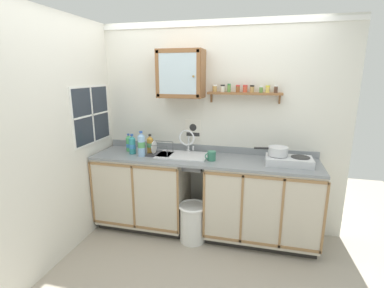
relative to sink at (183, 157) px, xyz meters
The scene contains 22 objects.
floor 1.04m from the sink, 59.18° to the right, with size 5.61×5.61×0.00m, color #9E9384.
back_wall 0.49m from the sink, 48.42° to the left, with size 3.21×0.07×2.47m.
side_wall_left 1.32m from the sink, 147.97° to the right, with size 0.05×3.46×2.47m, color silver.
lower_cabinet_run 0.68m from the sink, behind, with size 1.09×0.58×0.91m.
lower_cabinet_run_right 1.03m from the sink, ahead, with size 1.23×0.58×0.91m.
countertop 0.25m from the sink, ahead, with size 2.57×0.61×0.03m, color gray.
backsplash 0.35m from the sink, 44.55° to the left, with size 2.57×0.02×0.08m, color gray.
sink is the anchor object (origin of this frame).
hot_plate_stove 1.18m from the sink, ahead, with size 0.48×0.27×0.09m.
saucepan 1.07m from the sink, ahead, with size 0.36×0.21×0.10m.
bottle_opaque_white_0 0.53m from the sink, behind, with size 0.07×0.07×0.27m.
bottle_soda_green_1 0.72m from the sink, behind, with size 0.07×0.07×0.22m.
bottle_water_blue_2 0.51m from the sink, 163.25° to the right, with size 0.09×0.09×0.30m.
bottle_detergent_teal_3 0.63m from the sink, behind, with size 0.08×0.08×0.24m.
bottle_juice_amber_4 0.43m from the sink, behind, with size 0.08×0.08×0.23m.
dish_rack 0.30m from the sink, behind, with size 0.28×0.23×0.17m.
mug 0.38m from the sink, 17.00° to the right, with size 0.11×0.11×0.11m.
wall_cabinet 0.96m from the sink, 114.25° to the left, with size 0.52×0.31×0.53m.
spice_shelf 1.02m from the sink, 15.38° to the left, with size 0.83×0.14×0.22m.
warning_sign 0.38m from the sink, 76.41° to the left, with size 0.19×0.01×0.25m.
window 1.18m from the sink, behind, with size 0.03×0.72×0.67m.
trash_bin 0.75m from the sink, 53.62° to the right, with size 0.33×0.33×0.45m.
Camera 1 is at (0.63, -2.66, 1.88)m, focal length 26.44 mm.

